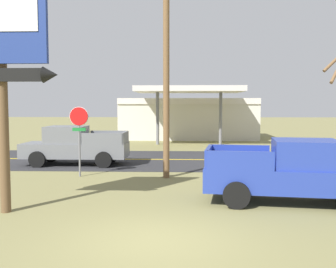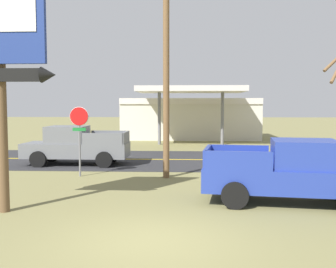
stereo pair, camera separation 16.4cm
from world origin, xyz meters
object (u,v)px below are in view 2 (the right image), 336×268
at_px(gas_station, 190,117).
at_px(pickup_grey_on_road, 75,146).
at_px(utility_pole, 166,58).
at_px(pickup_blue_parked_on_lawn, 291,172).
at_px(stop_sign, 79,129).

height_order(gas_station, pickup_grey_on_road, gas_station).
relative_size(gas_station, pickup_grey_on_road, 2.31).
xyz_separation_m(gas_station, pickup_grey_on_road, (-5.91, -16.11, -0.98)).
distance_m(utility_pole, pickup_blue_parked_on_lawn, 6.99).
xyz_separation_m(stop_sign, utility_pole, (3.66, -0.08, 2.90)).
bearing_deg(stop_sign, gas_station, 76.13).
distance_m(gas_station, pickup_blue_parked_on_lawn, 23.71).
xyz_separation_m(stop_sign, pickup_grey_on_road, (-1.13, 3.25, -1.06)).
height_order(stop_sign, utility_pole, utility_pole).
relative_size(utility_pole, gas_station, 0.78).
bearing_deg(stop_sign, pickup_blue_parked_on_lawn, -28.29).
bearing_deg(utility_pole, stop_sign, 178.83).
bearing_deg(gas_station, pickup_blue_parked_on_lawn, -82.87).
xyz_separation_m(stop_sign, pickup_blue_parked_on_lawn, (7.72, -4.16, -1.06)).
xyz_separation_m(utility_pole, pickup_blue_parked_on_lawn, (4.06, -4.08, -3.96)).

